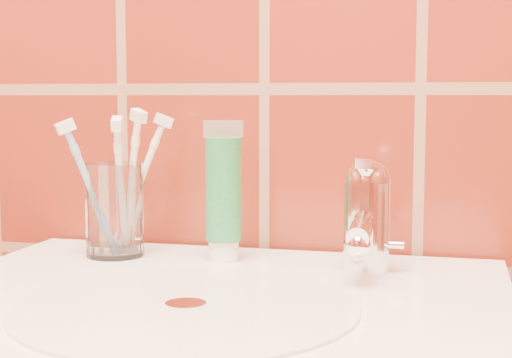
# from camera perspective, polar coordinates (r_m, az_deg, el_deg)

# --- Properties ---
(glass_tumbler) EXTENTS (0.08, 0.08, 0.11)m
(glass_tumbler) POSITION_cam_1_polar(r_m,az_deg,el_deg) (0.91, -10.24, -2.22)
(glass_tumbler) COLOR white
(glass_tumbler) RESTS_ON pedestal_sink
(toothpaste_tube) EXTENTS (0.04, 0.04, 0.16)m
(toothpaste_tube) POSITION_cam_1_polar(r_m,az_deg,el_deg) (0.87, -2.38, -1.21)
(toothpaste_tube) COLOR white
(toothpaste_tube) RESTS_ON pedestal_sink
(faucet) EXTENTS (0.05, 0.11, 0.12)m
(faucet) POSITION_cam_1_polar(r_m,az_deg,el_deg) (0.82, 8.02, -2.41)
(faucet) COLOR white
(faucet) RESTS_ON pedestal_sink
(toothbrush_0) EXTENTS (0.11, 0.10, 0.18)m
(toothbrush_0) POSITION_cam_1_polar(r_m,az_deg,el_deg) (0.89, -9.13, -0.41)
(toothbrush_0) COLOR white
(toothbrush_0) RESTS_ON glass_tumbler
(toothbrush_1) EXTENTS (0.13, 0.12, 0.17)m
(toothbrush_1) POSITION_cam_1_polar(r_m,az_deg,el_deg) (0.89, -11.85, -0.84)
(toothbrush_1) COLOR #7AB5DA
(toothbrush_1) RESTS_ON glass_tumbler
(toothbrush_2) EXTENTS (0.14, 0.13, 0.18)m
(toothbrush_2) POSITION_cam_1_polar(r_m,az_deg,el_deg) (0.92, -8.51, -0.42)
(toothbrush_2) COLOR white
(toothbrush_2) RESTS_ON glass_tumbler
(toothbrush_3) EXTENTS (0.06, 0.11, 0.18)m
(toothbrush_3) POSITION_cam_1_polar(r_m,az_deg,el_deg) (0.89, -9.85, -0.73)
(toothbrush_3) COLOR silver
(toothbrush_3) RESTS_ON glass_tumbler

